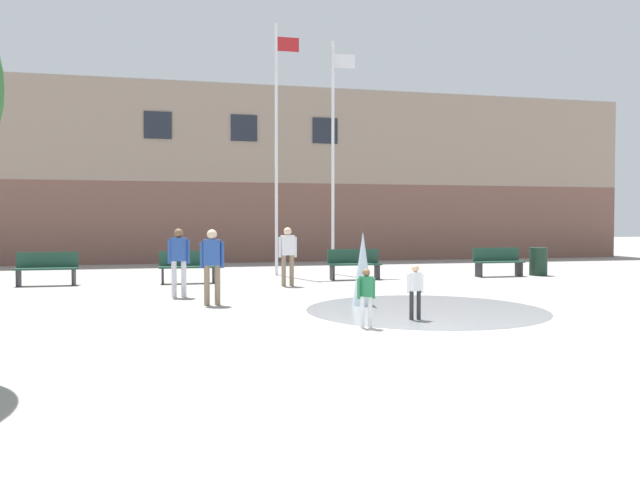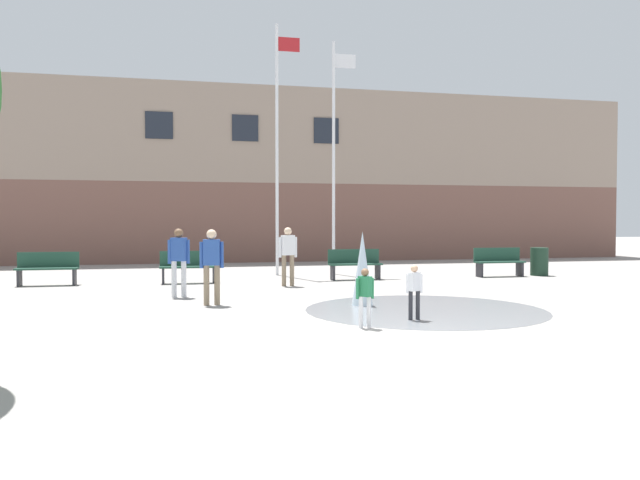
% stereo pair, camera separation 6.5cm
% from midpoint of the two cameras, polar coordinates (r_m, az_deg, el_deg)
% --- Properties ---
extents(ground_plane, '(100.00, 100.00, 0.00)m').
position_cam_midpoint_polar(ground_plane, '(9.10, 5.40, -9.46)').
color(ground_plane, gray).
extents(library_building, '(36.00, 6.05, 7.52)m').
position_cam_midpoint_polar(library_building, '(29.52, -7.39, 5.63)').
color(library_building, brown).
rests_on(library_building, ground).
extents(splash_fountain, '(4.76, 4.76, 1.55)m').
position_cam_midpoint_polar(splash_fountain, '(12.87, 6.08, -3.93)').
color(splash_fountain, gray).
rests_on(splash_fountain, ground).
extents(park_bench_far_left, '(1.60, 0.44, 0.91)m').
position_cam_midpoint_polar(park_bench_far_left, '(18.58, -23.55, -2.36)').
color(park_bench_far_left, '#28282D').
rests_on(park_bench_far_left, ground).
extents(park_bench_under_left_flagpole, '(1.60, 0.44, 0.91)m').
position_cam_midpoint_polar(park_bench_under_left_flagpole, '(18.04, -11.82, -2.37)').
color(park_bench_under_left_flagpole, '#28282D').
rests_on(park_bench_under_left_flagpole, ground).
extents(park_bench_center, '(1.60, 0.44, 0.91)m').
position_cam_midpoint_polar(park_bench_center, '(18.77, 3.30, -2.17)').
color(park_bench_center, '#28282D').
rests_on(park_bench_center, ground).
extents(park_bench_far_right, '(1.60, 0.44, 0.91)m').
position_cam_midpoint_polar(park_bench_far_right, '(20.58, 16.12, -1.89)').
color(park_bench_far_right, '#28282D').
rests_on(park_bench_far_right, ground).
extents(adult_watching, '(0.50, 0.24, 1.59)m').
position_cam_midpoint_polar(adult_watching, '(16.84, -2.84, -1.07)').
color(adult_watching, '#89755B').
rests_on(adult_watching, ground).
extents(child_running, '(0.31, 0.21, 0.99)m').
position_cam_midpoint_polar(child_running, '(11.24, 8.78, -4.33)').
color(child_running, '#28282D').
rests_on(child_running, ground).
extents(child_with_pink_shirt, '(0.31, 0.24, 0.99)m').
position_cam_midpoint_polar(child_with_pink_shirt, '(10.33, 4.31, -4.85)').
color(child_with_pink_shirt, silver).
rests_on(child_with_pink_shirt, ground).
extents(teen_by_trashcan, '(0.50, 0.25, 1.59)m').
position_cam_midpoint_polar(teen_by_trashcan, '(13.22, -9.74, -1.88)').
color(teen_by_trashcan, '#89755B').
rests_on(teen_by_trashcan, ground).
extents(adult_in_red, '(0.50, 0.33, 1.59)m').
position_cam_midpoint_polar(adult_in_red, '(14.74, -12.66, -1.52)').
color(adult_in_red, silver).
rests_on(adult_in_red, ground).
extents(flagpole_left, '(0.80, 0.10, 8.09)m').
position_cam_midpoint_polar(flagpole_left, '(20.42, -3.79, 8.87)').
color(flagpole_left, silver).
rests_on(flagpole_left, ground).
extents(flagpole_right, '(0.80, 0.10, 7.66)m').
position_cam_midpoint_polar(flagpole_right, '(20.77, 1.43, 8.15)').
color(flagpole_right, silver).
rests_on(flagpole_right, ground).
extents(trash_can, '(0.56, 0.56, 0.90)m').
position_cam_midpoint_polar(trash_can, '(21.35, 19.50, -1.87)').
color(trash_can, '#193323').
rests_on(trash_can, ground).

